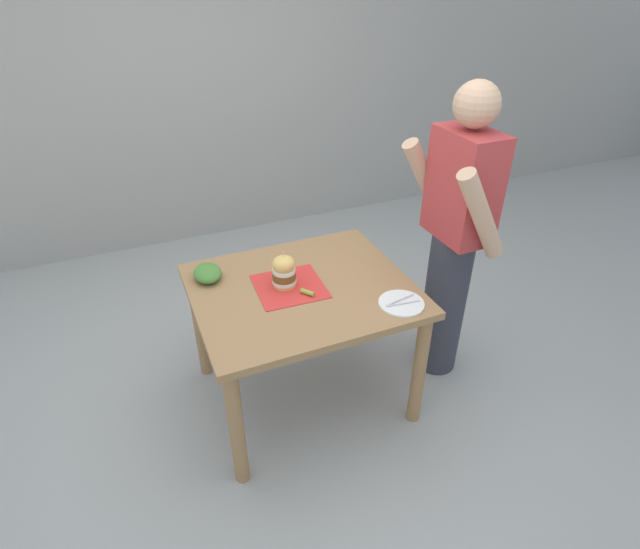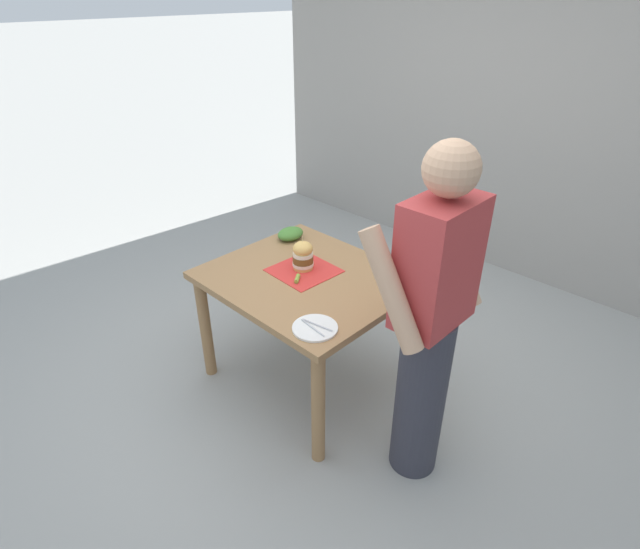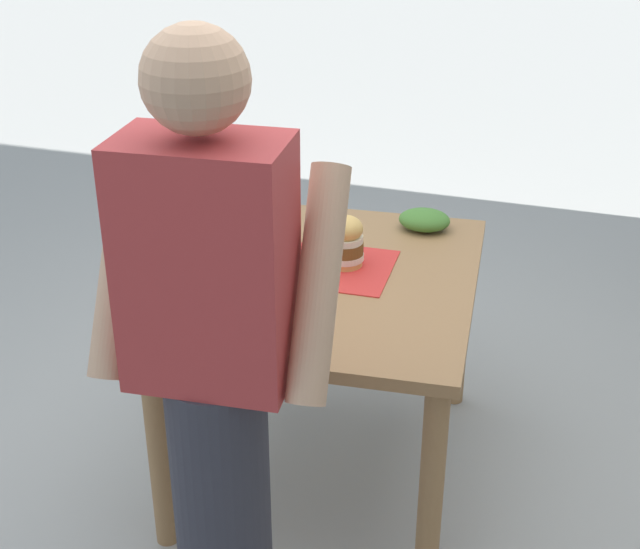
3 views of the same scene
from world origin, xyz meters
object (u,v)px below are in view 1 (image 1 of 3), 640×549
patio_table (302,305)px  side_plate_with_forks (401,303)px  side_salad (208,273)px  pickle_spear (307,293)px  sandwich (284,271)px  diner_across_table (454,238)px  parked_car_mid_block (433,35)px

patio_table → side_plate_with_forks: side_plate_with_forks is taller
side_salad → patio_table: bearing=58.2°
pickle_spear → side_plate_with_forks: (0.25, 0.39, -0.01)m
sandwich → side_plate_with_forks: sandwich is taller
pickle_spear → diner_across_table: (0.00, 0.85, 0.13)m
pickle_spear → side_plate_with_forks: size_ratio=0.33×
side_salad → diner_across_table: diner_across_table is taller
patio_table → side_salad: (-0.26, -0.42, 0.15)m
patio_table → side_salad: side_salad is taller
sandwich → diner_across_table: diner_across_table is taller
patio_table → diner_across_table: diner_across_table is taller
pickle_spear → diner_across_table: size_ratio=0.04×
side_plate_with_forks → parked_car_mid_block: bearing=145.3°
pickle_spear → side_plate_with_forks: 0.46m
pickle_spear → side_salad: size_ratio=0.40×
sandwich → diner_across_table: 0.93m
pickle_spear → diner_across_table: bearing=90.0°
pickle_spear → diner_across_table: diner_across_table is taller
side_plate_with_forks → patio_table: bearing=-130.3°
diner_across_table → side_plate_with_forks: bearing=-61.7°
sandwich → parked_car_mid_block: parked_car_mid_block is taller
parked_car_mid_block → side_salad: bearing=-40.2°
diner_across_table → side_salad: bearing=-104.9°
diner_across_table → pickle_spear: bearing=-90.0°
side_salad → parked_car_mid_block: size_ratio=0.04×
diner_across_table → parked_car_mid_block: 9.83m
patio_table → side_plate_with_forks: size_ratio=4.94×
sandwich → pickle_spear: 0.16m
side_salad → parked_car_mid_block: bearing=139.8°
side_plate_with_forks → diner_across_table: size_ratio=0.13×
side_salad → diner_across_table: size_ratio=0.11×
pickle_spear → side_salad: side_salad is taller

